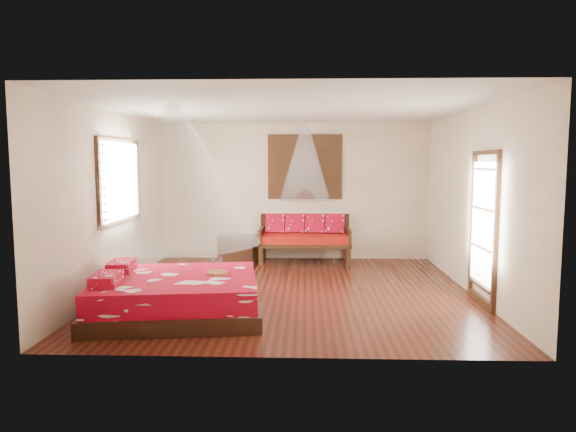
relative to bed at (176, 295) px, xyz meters
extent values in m
cube|color=black|center=(1.48, 1.26, -0.26)|extent=(5.50, 5.50, 0.02)
cube|color=silver|center=(1.48, 1.26, 2.56)|extent=(5.50, 5.50, 0.02)
cube|color=#C3AD8E|center=(-1.28, 1.26, 1.15)|extent=(0.02, 5.50, 2.80)
cube|color=#C3AD8E|center=(4.24, 1.26, 1.15)|extent=(0.02, 5.50, 2.80)
cube|color=#C3AD8E|center=(1.48, 4.02, 1.15)|extent=(5.50, 0.02, 2.80)
cube|color=#C3AD8E|center=(1.48, -1.50, 1.15)|extent=(5.50, 0.02, 2.80)
cube|color=black|center=(0.02, 0.00, -0.15)|extent=(2.38, 2.20, 0.20)
cube|color=maroon|center=(0.02, 0.00, 0.10)|extent=(2.27, 2.09, 0.30)
cube|color=maroon|center=(-0.72, -0.51, 0.32)|extent=(0.38, 0.60, 0.14)
cube|color=maroon|center=(-0.83, 0.30, 0.32)|extent=(0.38, 0.60, 0.14)
cube|color=black|center=(0.84, 3.21, -0.04)|extent=(0.08, 0.08, 0.42)
cube|color=black|center=(2.54, 3.21, -0.04)|extent=(0.08, 0.08, 0.42)
cube|color=black|center=(0.84, 3.90, -0.04)|extent=(0.08, 0.08, 0.42)
cube|color=black|center=(2.54, 3.90, -0.04)|extent=(0.08, 0.08, 0.42)
cube|color=black|center=(1.69, 3.56, 0.13)|extent=(1.82, 0.81, 0.08)
cube|color=maroon|center=(1.69, 3.56, 0.24)|extent=(1.76, 0.75, 0.14)
cube|color=black|center=(1.69, 3.92, 0.42)|extent=(1.82, 0.06, 0.55)
cube|color=black|center=(0.82, 3.56, 0.29)|extent=(0.06, 0.81, 0.30)
cube|color=black|center=(2.56, 3.56, 0.29)|extent=(0.06, 0.81, 0.30)
cube|color=maroon|center=(1.08, 3.80, 0.50)|extent=(0.38, 0.20, 0.40)
cube|color=maroon|center=(1.49, 3.80, 0.50)|extent=(0.38, 0.20, 0.40)
cube|color=maroon|center=(1.89, 3.80, 0.50)|extent=(0.38, 0.20, 0.40)
cube|color=maroon|center=(2.29, 3.80, 0.50)|extent=(0.38, 0.20, 0.40)
cube|color=black|center=(0.33, 3.71, -0.02)|extent=(0.77, 0.59, 0.47)
cube|color=black|center=(0.33, 3.71, 0.25)|extent=(0.82, 0.64, 0.05)
cube|color=black|center=(1.69, 3.98, 1.65)|extent=(1.52, 0.06, 1.32)
cube|color=black|center=(1.69, 3.97, 1.65)|extent=(1.35, 0.04, 1.10)
cube|color=black|center=(-1.24, 1.46, 1.45)|extent=(0.08, 1.74, 1.34)
cube|color=white|center=(-1.20, 1.46, 1.45)|extent=(0.04, 1.54, 1.10)
cube|color=black|center=(4.20, 0.66, 0.80)|extent=(0.08, 1.02, 2.16)
cube|color=white|center=(4.18, 0.66, 0.90)|extent=(0.03, 0.82, 1.70)
cylinder|color=brown|center=(0.51, 0.18, 0.26)|extent=(0.30, 0.30, 0.03)
cone|color=white|center=(0.02, 0.00, 1.60)|extent=(2.19, 2.19, 1.80)
cone|color=white|center=(1.69, 3.51, 1.75)|extent=(0.99, 0.99, 1.50)
camera|label=1|loc=(1.71, -6.56, 1.75)|focal=32.00mm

